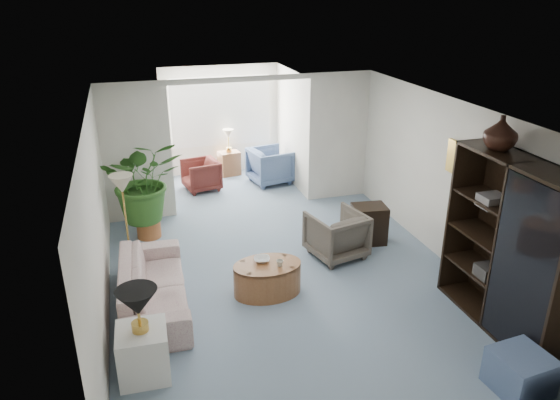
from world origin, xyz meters
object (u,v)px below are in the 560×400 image
object	(u,v)px
ottoman	(520,372)
coffee_table	(267,278)
sunroom_table	(229,163)
coffee_cup	(280,263)
sofa	(153,285)
wingback_chair	(336,235)
sunroom_chair_blue	(270,166)
side_table_dark	(369,224)
coffee_bowl	(262,260)
floor_lamp	(122,184)
table_lamp	(137,302)
entertainment_cabinet	(511,248)
framed_picture	(461,160)
cabinet_urn	(501,133)
end_table	(143,353)
plant_pot	(149,228)
sunroom_chair_maroon	(201,175)

from	to	relation	value
ottoman	coffee_table	bearing A→B (deg)	128.52
sunroom_table	coffee_cup	bearing A→B (deg)	-93.70
sofa	wingback_chair	xyz separation A→B (m)	(2.86, 0.61, 0.06)
coffee_table	sunroom_chair_blue	world-z (taller)	sunroom_chair_blue
coffee_table	sunroom_chair_blue	size ratio (longest dim) A/B	1.14
ottoman	sunroom_table	xyz separation A→B (m)	(-1.57, 7.57, 0.05)
side_table_dark	sunroom_table	bearing A→B (deg)	111.34
coffee_bowl	sunroom_table	xyz separation A→B (m)	(0.53, 4.89, -0.21)
floor_lamp	coffee_cup	world-z (taller)	floor_lamp
table_lamp	ottoman	world-z (taller)	table_lamp
wingback_chair	entertainment_cabinet	size ratio (longest dim) A/B	0.37
table_lamp	wingback_chair	distance (m)	3.68
coffee_cup	wingback_chair	bearing A→B (deg)	35.42
framed_picture	floor_lamp	world-z (taller)	framed_picture
cabinet_urn	sunroom_chair_blue	xyz separation A→B (m)	(-1.38, 5.28, -1.99)
side_table_dark	entertainment_cabinet	size ratio (longest dim) A/B	0.30
cabinet_urn	sunroom_chair_blue	bearing A→B (deg)	104.63
sofa	coffee_table	xyz separation A→B (m)	(1.53, -0.12, -0.09)
end_table	ottoman	xyz separation A→B (m)	(3.79, -1.35, -0.08)
floor_lamp	coffee_bowl	bearing A→B (deg)	-39.91
table_lamp	sunroom_table	xyz separation A→B (m)	(2.21, 6.22, -0.67)
plant_pot	coffee_bowl	bearing A→B (deg)	-56.86
table_lamp	ottoman	size ratio (longest dim) A/B	0.81
framed_picture	ottoman	bearing A→B (deg)	-107.18
coffee_cup	sunroom_chair_maroon	size ratio (longest dim) A/B	0.14
sunroom_chair_maroon	coffee_cup	bearing A→B (deg)	-4.78
coffee_bowl	side_table_dark	distance (m)	2.28
framed_picture	end_table	distance (m)	4.92
floor_lamp	entertainment_cabinet	distance (m)	5.40
wingback_chair	side_table_dark	world-z (taller)	wingback_chair
framed_picture	sunroom_chair_blue	world-z (taller)	framed_picture
floor_lamp	sunroom_table	world-z (taller)	floor_lamp
wingback_chair	table_lamp	bearing A→B (deg)	19.82
sunroom_chair_blue	sunroom_table	xyz separation A→B (m)	(-0.75, 0.75, -0.11)
table_lamp	ottoman	xyz separation A→B (m)	(3.79, -1.35, -0.72)
end_table	sunroom_table	xyz separation A→B (m)	(2.21, 6.22, -0.03)
plant_pot	coffee_cup	bearing A→B (deg)	-55.70
plant_pot	sunroom_table	bearing A→B (deg)	54.34
coffee_bowl	sunroom_chair_blue	size ratio (longest dim) A/B	0.27
coffee_table	cabinet_urn	distance (m)	3.53
table_lamp	sunroom_chair_maroon	xyz separation A→B (m)	(1.46, 5.47, -0.62)
floor_lamp	coffee_bowl	world-z (taller)	floor_lamp
wingback_chair	sunroom_table	distance (m)	4.34
coffee_table	ottoman	bearing A→B (deg)	-51.48
coffee_table	ottoman	xyz separation A→B (m)	(2.05, -2.58, -0.01)
coffee_cup	sunroom_chair_blue	bearing A→B (deg)	76.03
entertainment_cabinet	plant_pot	bearing A→B (deg)	136.91
entertainment_cabinet	ottoman	distance (m)	1.46
table_lamp	coffee_bowl	bearing A→B (deg)	38.28
side_table_dark	ottoman	world-z (taller)	side_table_dark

